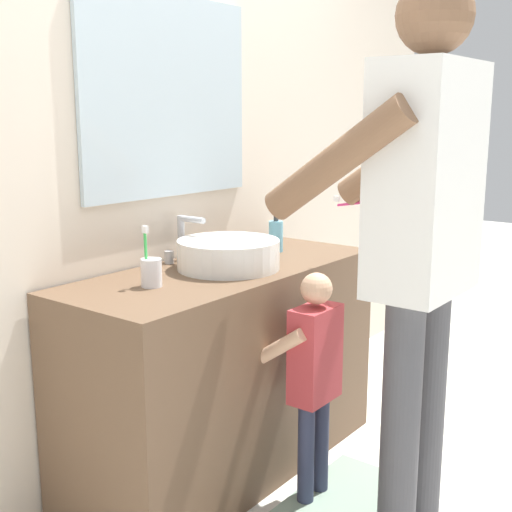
# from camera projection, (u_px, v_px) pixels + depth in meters

# --- Properties ---
(ground_plane) EXTENTS (14.00, 14.00, 0.00)m
(ground_plane) POSITION_uv_depth(u_px,v_px,m) (288.00, 489.00, 2.50)
(ground_plane) COLOR silver
(back_wall) EXTENTS (4.40, 0.10, 2.70)m
(back_wall) POSITION_uv_depth(u_px,v_px,m) (160.00, 121.00, 2.59)
(back_wall) COLOR beige
(back_wall) RESTS_ON ground
(vanity_cabinet) EXTENTS (1.34, 0.54, 0.81)m
(vanity_cabinet) POSITION_uv_depth(u_px,v_px,m) (225.00, 369.00, 2.60)
(vanity_cabinet) COLOR brown
(vanity_cabinet) RESTS_ON ground
(sink_basin) EXTENTS (0.38, 0.38, 0.11)m
(sink_basin) POSITION_uv_depth(u_px,v_px,m) (228.00, 254.00, 2.49)
(sink_basin) COLOR silver
(sink_basin) RESTS_ON vanity_cabinet
(faucet) EXTENTS (0.18, 0.14, 0.18)m
(faucet) POSITION_uv_depth(u_px,v_px,m) (184.00, 241.00, 2.62)
(faucet) COLOR #B7BABF
(faucet) RESTS_ON vanity_cabinet
(toothbrush_cup) EXTENTS (0.07, 0.07, 0.21)m
(toothbrush_cup) POSITION_uv_depth(u_px,v_px,m) (151.00, 272.00, 2.23)
(toothbrush_cup) COLOR silver
(toothbrush_cup) RESTS_ON vanity_cabinet
(soap_bottle) EXTENTS (0.06, 0.06, 0.16)m
(soap_bottle) POSITION_uv_depth(u_px,v_px,m) (276.00, 236.00, 2.81)
(soap_bottle) COLOR #66B2D1
(soap_bottle) RESTS_ON vanity_cabinet
(bath_mat) EXTENTS (0.64, 0.40, 0.02)m
(bath_mat) POSITION_uv_depth(u_px,v_px,m) (346.00, 510.00, 2.35)
(bath_mat) COLOR gray
(bath_mat) RESTS_ON ground
(child_toddler) EXTENTS (0.26, 0.26, 0.85)m
(child_toddler) POSITION_uv_depth(u_px,v_px,m) (313.00, 367.00, 2.34)
(child_toddler) COLOR #2D334C
(child_toddler) RESTS_ON ground
(adult_parent) EXTENTS (0.55, 0.58, 1.78)m
(adult_parent) POSITION_uv_depth(u_px,v_px,m) (419.00, 215.00, 2.09)
(adult_parent) COLOR #47474C
(adult_parent) RESTS_ON ground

